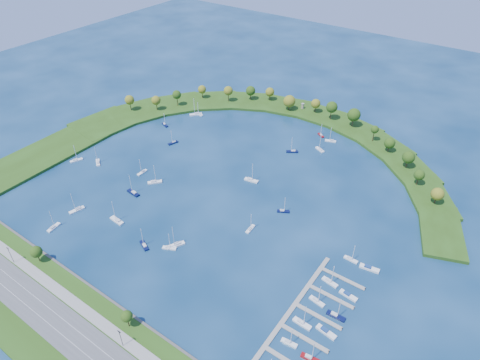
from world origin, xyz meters
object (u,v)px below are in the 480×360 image
Objects in this scene: docked_boat_7 at (336,315)px; docked_boat_6 at (317,301)px; moored_boat_5 at (142,172)px; moored_boat_12 at (176,245)px; moored_boat_8 at (165,124)px; moored_boat_14 at (169,248)px; docked_boat_11 at (369,268)px; moored_boat_20 at (283,211)px; moored_boat_18 at (77,210)px; docked_boat_4 at (302,323)px; docked_boat_10 at (351,259)px; docked_boat_8 at (330,282)px; moored_boat_0 at (144,245)px; docked_boat_9 at (348,295)px; docked_boat_3 at (310,358)px; moored_boat_7 at (98,162)px; moored_boat_11 at (155,182)px; moored_boat_15 at (76,160)px; moored_boat_6 at (321,135)px; moored_boat_2 at (173,142)px; moored_boat_19 at (117,220)px; moored_boat_3 at (196,114)px; dock_system at (303,322)px; moored_boat_9 at (133,192)px; moored_boat_17 at (320,149)px; moored_boat_16 at (250,229)px; moored_boat_13 at (292,151)px; moored_boat_1 at (54,227)px; docked_boat_5 at (326,332)px; docked_boat_2 at (289,342)px; moored_boat_4 at (251,180)px.

docked_boat_6 is at bearing 165.36° from docked_boat_7.
moored_boat_12 is at bearing 60.87° from moored_boat_5.
moored_boat_14 reaches higher than moored_boat_8.
docked_boat_7 reaches higher than docked_boat_11.
moored_boat_18 is at bearing -174.16° from moored_boat_20.
moored_boat_12 is 77.58m from docked_boat_4.
docked_boat_8 is at bearing -94.76° from docked_boat_10.
docked_boat_9 is at bearing -138.81° from moored_boat_0.
moored_boat_7 is at bearing 158.49° from docked_boat_3.
docked_boat_10 is (143.07, 7.15, -0.01)m from moored_boat_5.
moored_boat_15 is at bearing 143.30° from moored_boat_11.
moored_boat_15 reaches higher than docked_boat_8.
moored_boat_5 is 1.14× the size of moored_boat_6.
moored_boat_19 reaches higher than moored_boat_2.
moored_boat_3 reaches higher than moored_boat_5.
moored_boat_2 is at bearing -108.96° from moored_boat_12.
docked_boat_7 is (87.99, 8.37, -0.05)m from moored_boat_12.
docked_boat_6 is 1.08× the size of docked_boat_10.
docked_boat_6 reaches higher than dock_system.
moored_boat_19 is (11.27, -23.13, 0.01)m from moored_boat_9.
moored_boat_17 is 1.29× the size of docked_boat_9.
moored_boat_17 is at bearing 125.22° from docked_boat_6.
moored_boat_7 is 174.45m from docked_boat_6.
moored_boat_19 is (55.63, -32.52, 0.06)m from moored_boat_7.
moored_boat_2 is 61.42m from moored_boat_9.
docked_boat_4 reaches higher than moored_boat_6.
docked_boat_8 is at bearing -101.66° from moored_boat_16.
docked_boat_7 is (183.30, -84.00, 0.05)m from moored_boat_8.
moored_boat_14 is (93.74, -95.97, 0.00)m from moored_boat_8.
docked_boat_4 is at bearing 175.76° from moored_boat_9.
docked_boat_11 is (84.81, -72.33, -0.18)m from moored_boat_13.
moored_boat_13 reaches higher than docked_boat_10.
moored_boat_20 is (84.26, 38.46, -0.09)m from moored_boat_9.
moored_boat_1 is 109.62m from moored_boat_16.
moored_boat_12 is 1.45× the size of docked_boat_5.
moored_boat_16 is at bearing -5.24° from moored_boat_8.
moored_boat_5 is 0.87× the size of docked_boat_4.
moored_boat_8 is 0.94× the size of docked_boat_6.
moored_boat_0 is 101.50m from moored_boat_15.
moored_boat_2 is 1.07× the size of docked_boat_2.
docked_boat_8 reaches higher than docked_boat_9.
moored_boat_13 reaches higher than moored_boat_2.
moored_boat_18 is (-78.20, -160.37, 0.09)m from moored_boat_6.
moored_boat_20 is 84.70m from docked_boat_2.
moored_boat_18 reaches higher than moored_boat_5.
moored_boat_1 is 1.23× the size of docked_boat_5.
moored_boat_2 is 155.14m from docked_boat_10.
moored_boat_4 is at bearing 127.04° from docked_boat_3.
moored_boat_3 is 92.43m from moored_boat_7.
moored_boat_18 is at bearing 69.15° from moored_boat_9.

